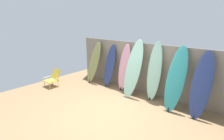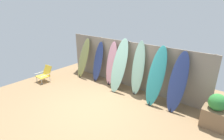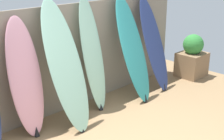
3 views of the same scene
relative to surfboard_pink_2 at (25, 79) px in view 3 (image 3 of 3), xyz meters
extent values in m
cube|color=gray|center=(0.63, 0.27, 0.04)|extent=(6.08, 0.04, 1.80)
cylinder|color=slate|center=(0.63, 0.31, 0.04)|extent=(0.10, 0.10, 1.80)
cylinder|color=slate|center=(2.07, 0.31, 0.04)|extent=(0.10, 0.10, 1.80)
cylinder|color=slate|center=(3.51, 0.31, 0.04)|extent=(0.10, 0.10, 1.80)
ellipsoid|color=pink|center=(0.00, 0.00, 0.01)|extent=(0.52, 0.47, 1.75)
cone|color=black|center=(0.00, -0.18, -0.78)|extent=(0.08, 0.08, 0.15)
ellipsoid|color=#9ED6BC|center=(0.56, -0.21, 0.11)|extent=(0.59, 0.80, 1.95)
cone|color=black|center=(0.56, -0.55, -0.80)|extent=(0.08, 0.08, 0.10)
ellipsoid|color=#9ED6BC|center=(1.26, -0.02, 0.10)|extent=(0.50, 0.49, 1.94)
cone|color=black|center=(1.26, -0.21, -0.80)|extent=(0.08, 0.08, 0.11)
ellipsoid|color=teal|center=(2.05, -0.21, 0.08)|extent=(0.54, 0.79, 1.89)
cone|color=black|center=(2.05, -0.55, -0.78)|extent=(0.08, 0.08, 0.15)
ellipsoid|color=navy|center=(2.73, -0.16, 0.04)|extent=(0.52, 0.72, 1.81)
cone|color=black|center=(2.73, -0.46, -0.78)|extent=(0.08, 0.08, 0.15)
cube|color=#846647|center=(3.86, -0.37, -0.60)|extent=(0.60, 0.53, 0.54)
sphere|color=#328238|center=(3.86, -0.37, -0.14)|extent=(0.45, 0.45, 0.45)
camera|label=1|loc=(3.80, -5.06, 1.73)|focal=28.00mm
camera|label=2|loc=(4.23, -5.14, 2.23)|focal=28.00mm
camera|label=3|loc=(-2.03, -3.81, 1.58)|focal=50.00mm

